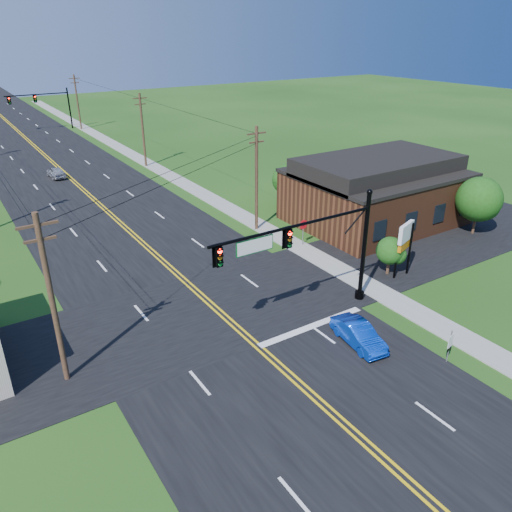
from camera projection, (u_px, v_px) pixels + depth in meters
ground at (340, 425)px, 22.50m from camera, size 260.00×260.00×0.00m
road_main at (64, 174)px, 60.58m from camera, size 16.00×220.00×0.04m
road_cross at (213, 309)px, 31.63m from camera, size 70.00×10.00×0.04m
sidewalk at (178, 180)px, 58.14m from camera, size 2.00×160.00×0.08m
signal_mast_main at (309, 247)px, 28.74m from camera, size 11.30×0.60×7.48m
signal_mast_far at (42, 103)px, 83.72m from camera, size 10.98×0.60×7.48m
brick_building at (375, 196)px, 45.09m from camera, size 14.20×11.20×4.70m
utility_pole_left_a at (52, 298)px, 23.45m from camera, size 1.80×0.28×9.00m
utility_pole_right_a at (257, 177)px, 42.11m from camera, size 1.80×0.28×9.00m
utility_pole_right_b at (143, 129)px, 61.92m from camera, size 1.80×0.28×9.00m
utility_pole_right_c at (77, 101)px, 84.77m from camera, size 1.80×0.28×9.00m
tree_right_front at (479, 199)px, 41.92m from camera, size 3.80×3.80×5.00m
tree_right_back at (287, 180)px, 49.11m from camera, size 3.00×3.00×4.10m
shrub_corner at (390, 251)px, 35.38m from camera, size 2.00×2.00×2.86m
blue_car at (358, 335)px, 27.91m from camera, size 1.82×4.00×1.27m
distant_car at (56, 173)px, 58.75m from camera, size 1.73×3.82×1.27m
route_sign at (450, 344)px, 26.18m from camera, size 0.49×0.12×1.99m
stop_sign at (303, 227)px, 40.21m from camera, size 0.79×0.09×2.23m
pylon_sign at (405, 238)px, 34.64m from camera, size 1.95×0.91×4.05m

